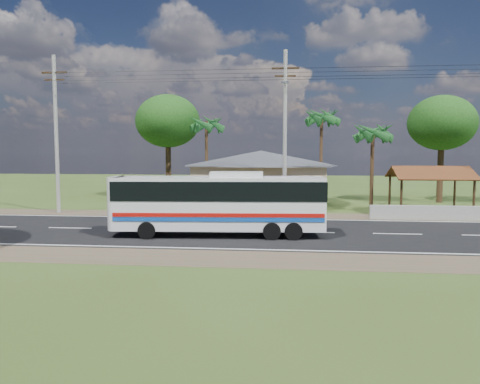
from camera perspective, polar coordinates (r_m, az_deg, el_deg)
The scene contains 13 objects.
ground at distance 25.59m, azimuth -1.51°, elevation -4.80°, with size 120.00×120.00×0.00m, color #314518.
road at distance 25.59m, azimuth -1.51°, elevation -4.78°, with size 120.00×16.00×0.03m.
house at distance 38.10m, azimuth 2.54°, elevation 2.42°, with size 12.40×10.00×5.00m.
waiting_shed at distance 34.91m, azimuth 22.14°, elevation 1.96°, with size 5.20×4.48×3.35m.
concrete_barrier at distance 32.04m, azimuth 21.72°, elevation -2.35°, with size 7.00×0.30×0.90m, color #9E9E99.
utility_poles at distance 31.52m, azimuth 4.89°, elevation 7.55°, with size 32.80×2.22×11.00m.
palm_near at distance 36.55m, azimuth 15.89°, elevation 6.94°, with size 2.80×2.80×6.70m.
palm_mid at distance 40.68m, azimuth 9.92°, elevation 8.88°, with size 2.80×2.80×8.20m.
palm_far at distance 41.71m, azimuth -4.12°, elevation 8.18°, with size 2.80×2.80×7.70m.
tree_behind_house at distance 44.55m, azimuth -8.80°, elevation 8.50°, with size 6.00×6.00×9.61m.
tree_behind_shed at distance 42.98m, azimuth 23.41°, elevation 7.70°, with size 5.60×5.60×9.02m.
coach_bus at distance 23.90m, azimuth -2.51°, elevation -0.92°, with size 10.79×3.01×3.31m.
motorcycle at distance 31.40m, azimuth -1.01°, elevation -2.13°, with size 0.61×1.74×0.91m, color black.
Camera 1 is at (3.32, -25.00, 4.35)m, focal length 35.00 mm.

